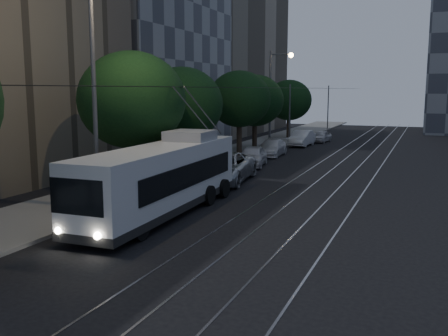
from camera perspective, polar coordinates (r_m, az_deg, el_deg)
name	(u,v)px	position (r m, az deg, el deg)	size (l,w,h in m)	color
ground	(223,221)	(21.11, -0.09, -6.08)	(120.00, 120.00, 0.00)	black
sidewalk	(232,154)	(42.09, 0.96, 1.60)	(5.00, 90.00, 0.15)	gray
tram_rails	(353,161)	(39.56, 14.56, 0.74)	(4.52, 90.00, 0.02)	#9999A1
overhead_wires	(261,114)	(40.93, 4.28, 6.14)	(2.23, 90.00, 6.00)	black
building_glass_mid	(125,3)	(49.49, -11.21, 18.05)	(14.40, 18.40, 26.80)	#3B3F4C
trolleybus	(163,178)	(22.10, -6.94, -1.16)	(2.79, 11.82, 5.63)	silver
pickup_silver	(223,168)	(29.70, -0.11, 0.06)	(2.91, 6.30, 1.75)	silver
car_white_a	(253,156)	(35.88, 3.28, 1.37)	(1.75, 4.34, 1.48)	silver
car_white_b	(272,148)	(41.70, 5.46, 2.32)	(1.90, 4.67, 1.35)	silver
car_white_c	(302,138)	(49.35, 8.89, 3.38)	(1.60, 4.59, 1.51)	white
car_white_d	(321,136)	(53.30, 11.06, 3.56)	(1.42, 3.53, 1.20)	silver
tree_1	(132,100)	(26.39, -10.49, 7.63)	(5.58, 5.58, 7.45)	#33241C
tree_2	(182,104)	(32.35, -4.83, 7.25)	(5.30, 5.30, 6.92)	#33241C
tree_3	(239,99)	(40.44, 1.78, 7.87)	(5.04, 5.04, 6.99)	#33241C
tree_4	(255,101)	(45.58, 3.56, 7.69)	(5.17, 5.17, 6.81)	#33241C
tree_5	(289,100)	(56.64, 7.44, 7.69)	(5.02, 5.02, 6.55)	#33241C
streetlamp_near	(101,59)	(22.41, -13.86, 11.96)	(2.70, 0.44, 11.33)	#5B5B5E
streetlamp_far	(274,90)	(45.77, 5.79, 8.87)	(2.19, 0.44, 8.91)	#5B5B5E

